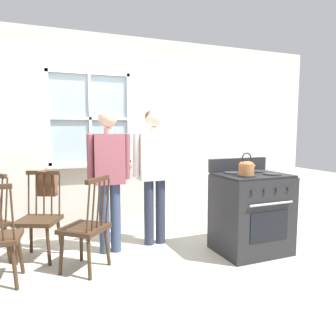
% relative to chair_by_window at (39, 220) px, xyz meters
% --- Properties ---
extents(ground_plane, '(16.00, 16.00, 0.00)m').
position_rel_chair_by_window_xyz_m(ground_plane, '(1.10, -0.68, -0.44)').
color(ground_plane, '#B2AD9E').
extents(wall_back, '(6.40, 0.16, 2.70)m').
position_rel_chair_by_window_xyz_m(wall_back, '(1.13, 0.72, 0.89)').
color(wall_back, silver).
rests_on(wall_back, ground_plane).
extents(chair_by_window, '(0.55, 0.54, 0.97)m').
position_rel_chair_by_window_xyz_m(chair_by_window, '(0.00, 0.00, 0.00)').
color(chair_by_window, '#3D2819').
rests_on(chair_by_window, ground_plane).
extents(chair_center_cluster, '(0.58, 0.58, 0.97)m').
position_rel_chair_by_window_xyz_m(chair_center_cluster, '(0.43, -0.52, 0.00)').
color(chair_center_cluster, '#3D2819').
rests_on(chair_center_cluster, ground_plane).
extents(person_elderly_left, '(0.50, 0.24, 1.67)m').
position_rel_chair_by_window_xyz_m(person_elderly_left, '(0.76, -0.12, 0.58)').
color(person_elderly_left, '#384766').
rests_on(person_elderly_left, ground_plane).
extents(person_teen_center, '(0.55, 0.23, 1.67)m').
position_rel_chair_by_window_xyz_m(person_teen_center, '(1.34, -0.05, 0.58)').
color(person_teen_center, '#2D3347').
rests_on(person_teen_center, ground_plane).
extents(stove, '(0.80, 0.68, 1.08)m').
position_rel_chair_by_window_xyz_m(stove, '(2.29, -0.74, 0.03)').
color(stove, '#232326').
rests_on(stove, ground_plane).
extents(kettle, '(0.21, 0.17, 0.25)m').
position_rel_chair_by_window_xyz_m(kettle, '(2.11, -0.87, 0.58)').
color(kettle, '#A86638').
rests_on(kettle, stove).
extents(potted_plant, '(0.13, 0.13, 0.23)m').
position_rel_chair_by_window_xyz_m(potted_plant, '(0.87, 0.63, 0.59)').
color(potted_plant, beige).
rests_on(potted_plant, wall_back).
extents(handbag, '(0.24, 0.24, 0.31)m').
position_rel_chair_by_window_xyz_m(handbag, '(0.10, 0.21, 0.36)').
color(handbag, brown).
rests_on(handbag, chair_by_window).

